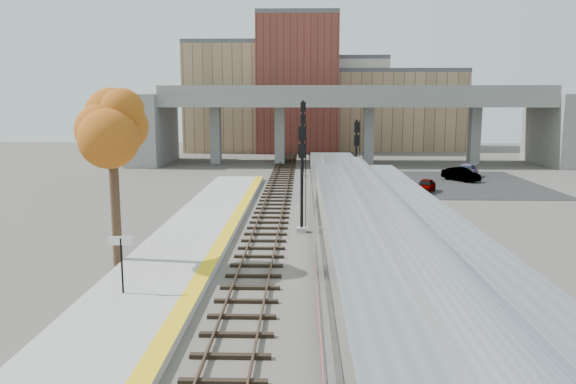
# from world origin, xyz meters

# --- Properties ---
(ground) EXTENTS (160.00, 160.00, 0.00)m
(ground) POSITION_xyz_m (0.00, 0.00, 0.00)
(ground) COLOR #47423D
(ground) RESTS_ON ground
(platform) EXTENTS (4.50, 60.00, 0.35)m
(platform) POSITION_xyz_m (-7.25, 0.00, 0.17)
(platform) COLOR #9E9E99
(platform) RESTS_ON ground
(yellow_strip) EXTENTS (0.70, 60.00, 0.01)m
(yellow_strip) POSITION_xyz_m (-5.35, 0.00, 0.35)
(yellow_strip) COLOR yellow
(yellow_strip) RESTS_ON platform
(tracks) EXTENTS (10.70, 95.00, 0.25)m
(tracks) POSITION_xyz_m (0.93, 12.50, 0.08)
(tracks) COLOR black
(tracks) RESTS_ON ground
(overpass) EXTENTS (54.00, 12.00, 9.50)m
(overpass) POSITION_xyz_m (4.92, 45.00, 5.81)
(overpass) COLOR slate
(overpass) RESTS_ON ground
(buildings_far) EXTENTS (43.00, 21.00, 20.60)m
(buildings_far) POSITION_xyz_m (1.26, 66.57, 7.88)
(buildings_far) COLOR tan
(buildings_far) RESTS_ON ground
(parking_lot) EXTENTS (14.00, 18.00, 0.04)m
(parking_lot) POSITION_xyz_m (14.00, 28.00, 0.02)
(parking_lot) COLOR black
(parking_lot) RESTS_ON ground
(locomotive) EXTENTS (3.02, 19.05, 4.10)m
(locomotive) POSITION_xyz_m (1.00, 7.41, 2.28)
(locomotive) COLOR #A8AAB2
(locomotive) RESTS_ON ground
(coach) EXTENTS (3.03, 25.00, 5.00)m
(coach) POSITION_xyz_m (1.00, -15.19, 2.80)
(coach) COLOR #A8AAB2
(coach) RESTS_ON ground
(signal_mast_near) EXTENTS (0.60, 0.64, 6.46)m
(signal_mast_near) POSITION_xyz_m (-1.10, 7.76, 3.09)
(signal_mast_near) COLOR #9E9E99
(signal_mast_near) RESTS_ON ground
(signal_mast_mid) EXTENTS (0.60, 0.64, 6.35)m
(signal_mast_mid) POSITION_xyz_m (3.00, 17.82, 3.01)
(signal_mast_mid) COLOR #9E9E99
(signal_mast_mid) RESTS_ON ground
(signal_mast_far) EXTENTS (0.60, 0.64, 7.80)m
(signal_mast_far) POSITION_xyz_m (-1.10, 33.12, 4.00)
(signal_mast_far) COLOR #9E9E99
(signal_mast_far) RESTS_ON ground
(station_sign) EXTENTS (0.90, 0.15, 2.27)m
(station_sign) POSITION_xyz_m (-8.02, -4.10, 1.98)
(station_sign) COLOR black
(station_sign) RESTS_ON platform
(tree) EXTENTS (3.60, 3.60, 8.98)m
(tree) POSITION_xyz_m (-9.79, 0.64, 6.66)
(tree) COLOR #382619
(tree) RESTS_ON ground
(car_a) EXTENTS (2.53, 3.57, 1.13)m
(car_a) POSITION_xyz_m (9.41, 22.70, 0.60)
(car_a) COLOR #99999E
(car_a) RESTS_ON parking_lot
(car_b) EXTENTS (3.30, 3.99, 1.28)m
(car_b) POSITION_xyz_m (14.32, 29.71, 0.68)
(car_b) COLOR #99999E
(car_b) RESTS_ON parking_lot
(car_c) EXTENTS (3.87, 4.93, 1.33)m
(car_c) POSITION_xyz_m (15.29, 31.71, 0.71)
(car_c) COLOR #99999E
(car_c) RESTS_ON parking_lot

